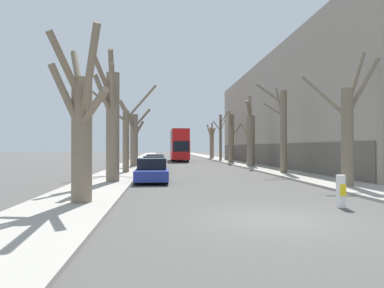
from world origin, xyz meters
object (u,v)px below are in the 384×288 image
Objects in this scene: street_tree_left_2 at (125,132)px; street_tree_right_4 at (221,136)px; parked_car_3 at (156,160)px; street_tree_left_3 at (134,137)px; street_tree_right_0 at (347,128)px; parked_car_0 at (152,171)px; street_tree_right_5 at (212,141)px; double_decker_bus at (179,144)px; parked_car_2 at (155,162)px; street_tree_left_1 at (112,120)px; street_tree_right_2 at (250,137)px; street_tree_left_0 at (81,126)px; street_tree_right_1 at (282,128)px; traffic_bollard at (341,191)px; parked_car_1 at (154,166)px; street_tree_right_3 at (231,137)px.

street_tree_left_2 is 28.37m from street_tree_right_4.
parked_car_3 is at bearing -123.98° from street_tree_right_4.
street_tree_right_0 is at bearing -57.51° from street_tree_left_3.
parked_car_0 is at bearing -90.00° from parked_car_3.
street_tree_left_2 is at bearing -109.18° from street_tree_right_5.
double_decker_bus reaches higher than parked_car_2.
double_decker_bus is (5.46, 15.41, -0.52)m from street_tree_left_3.
street_tree_right_2 reaches higher than street_tree_left_1.
street_tree_left_1 is 0.94× the size of street_tree_right_2.
street_tree_right_2 is 10.56m from parked_car_2.
double_decker_bus is (5.49, 31.23, -0.98)m from street_tree_left_1.
street_tree_left_3 is at bearing 89.89° from street_tree_left_1.
street_tree_left_0 is 1.51× the size of parked_car_3.
parked_car_2 is at bearing 147.58° from street_tree_right_1.
street_tree_left_2 reaches higher than traffic_bollard.
street_tree_left_0 is 8.59m from parked_car_0.
street_tree_right_5 is 36.69m from parked_car_1.
parked_car_1 is (-9.81, -8.67, -2.43)m from street_tree_right_2.
street_tree_right_3 is (11.96, 31.44, 0.62)m from street_tree_left_0.
parked_car_3 is at bearing 90.00° from parked_car_2.
street_tree_right_2 is at bearing 90.20° from street_tree_right_1.
street_tree_right_5 is 31.32m from parked_car_2.
street_tree_right_3 is 32.86m from traffic_bollard.
parked_car_3 is (2.20, 2.63, -2.51)m from street_tree_left_3.
street_tree_left_2 is 1.82× the size of parked_car_2.
street_tree_left_2 reaches higher than street_tree_left_1.
street_tree_right_5 is (-0.06, 8.87, -0.68)m from street_tree_right_4.
parked_car_0 is 1.02× the size of parked_car_1.
street_tree_right_2 is 1.91× the size of parked_car_2.
street_tree_right_0 is 1.76× the size of parked_car_3.
street_tree_right_4 reaches higher than street_tree_left_1.
parked_car_3 is at bearing 78.50° from street_tree_left_2.
street_tree_right_4 is (12.12, 40.20, 1.07)m from street_tree_left_0.
street_tree_left_3 is 28.67m from street_tree_right_5.
parked_car_0 is at bearing -90.00° from parked_car_1.
parked_car_2 is at bearing 122.72° from street_tree_right_0.
parked_car_0 is at bearing -96.11° from double_decker_bus.
street_tree_left_0 is at bearing -90.17° from street_tree_left_2.
street_tree_right_5 is at bearing 76.20° from street_tree_left_0.
street_tree_right_0 is 6.34× the size of traffic_bollard.
street_tree_right_1 is at bearing 26.34° from street_tree_left_1.
street_tree_right_4 reaches higher than parked_car_2.
street_tree_right_2 reaches higher than parked_car_1.
street_tree_left_2 reaches higher than street_tree_left_3.
street_tree_right_1 is at bearing -89.86° from street_tree_right_5.
street_tree_right_4 is at bearing 56.02° from parked_car_3.
street_tree_right_5 is 1.58× the size of parked_car_2.
street_tree_right_4 reaches higher than street_tree_right_5.
double_decker_bus is (-6.49, -10.66, -0.59)m from street_tree_right_5.
street_tree_right_1 reaches higher than parked_car_3.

